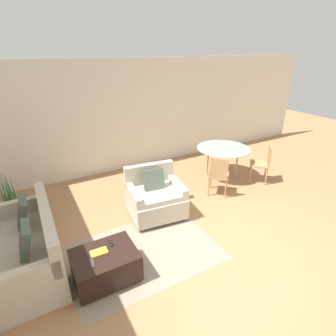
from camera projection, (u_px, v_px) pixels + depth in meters
The scene contains 13 objects.
ground_plane at pixel (231, 255), 4.05m from camera, with size 20.00×20.00×0.00m, color #A3754C.
wall_back at pixel (130, 116), 6.62m from camera, with size 12.00×0.06×2.75m.
area_rug at pixel (143, 252), 4.12m from camera, with size 2.26×1.58×0.01m.
couch at pixel (27, 251), 3.69m from camera, with size 0.92×1.77×0.94m.
armchair at pixel (155, 197), 4.94m from camera, with size 1.06×0.97×0.92m.
ottoman at pixel (105, 265), 3.57m from camera, with size 0.85×0.64×0.43m.
book_stack at pixel (99, 252), 3.49m from camera, with size 0.23×0.15×0.03m.
tv_remote_primary at pixel (111, 243), 3.66m from camera, with size 0.04×0.14×0.01m.
tv_remote_secondary at pixel (92, 263), 3.32m from camera, with size 0.07×0.16×0.01m.
potted_plant at pixel (14, 213), 4.64m from camera, with size 0.37×0.37×1.17m.
dining_table at pixel (223, 151), 6.31m from camera, with size 1.27×1.27×0.75m.
dining_chair_near_left at pixel (219, 173), 5.54m from camera, with size 0.59×0.59×0.90m.
dining_chair_near_right at pixel (264, 161), 6.14m from camera, with size 0.59×0.59×0.90m.
Camera 1 is at (-2.39, -2.25, 2.91)m, focal length 28.00 mm.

